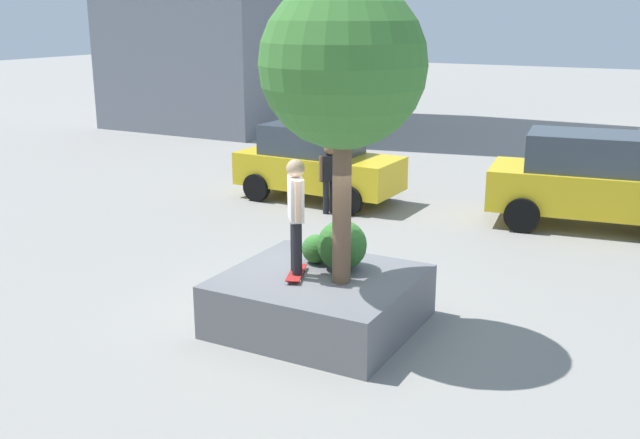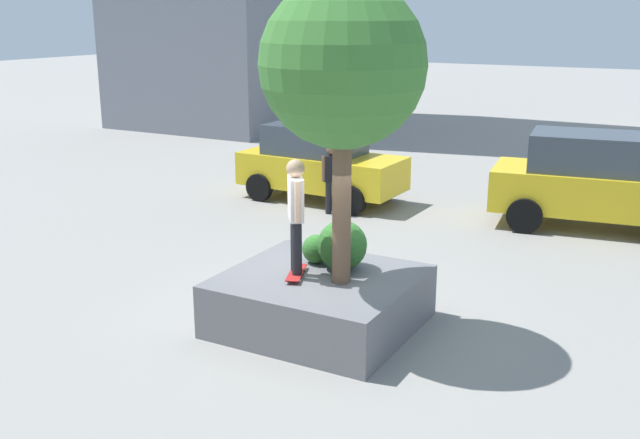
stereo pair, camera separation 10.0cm
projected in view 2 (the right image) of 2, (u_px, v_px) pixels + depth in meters
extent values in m
plane|color=gray|center=(315.00, 316.00, 12.02)|extent=(120.00, 120.00, 0.00)
cube|color=slate|center=(320.00, 301.00, 11.53)|extent=(2.85, 2.67, 0.84)
cylinder|color=brown|center=(342.00, 199.00, 10.80)|extent=(0.28, 0.28, 2.57)
sphere|color=#3D7A33|center=(343.00, 64.00, 10.27)|extent=(2.38, 2.38, 2.38)
sphere|color=#2D6628|center=(317.00, 249.00, 11.94)|extent=(0.47, 0.47, 0.47)
sphere|color=#2D6628|center=(342.00, 245.00, 11.61)|extent=(0.79, 0.79, 0.79)
cube|color=#A51E1E|center=(296.00, 272.00, 11.36)|extent=(0.48, 0.82, 0.02)
sphere|color=beige|center=(294.00, 269.00, 11.62)|extent=(0.06, 0.06, 0.06)
sphere|color=beige|center=(305.00, 269.00, 11.60)|extent=(0.06, 0.06, 0.06)
sphere|color=beige|center=(288.00, 280.00, 11.14)|extent=(0.06, 0.06, 0.06)
sphere|color=beige|center=(299.00, 281.00, 11.11)|extent=(0.06, 0.06, 0.06)
cylinder|color=black|center=(297.00, 248.00, 11.15)|extent=(0.15, 0.15, 0.84)
cylinder|color=black|center=(295.00, 244.00, 11.34)|extent=(0.15, 0.15, 0.84)
cube|color=silver|center=(296.00, 199.00, 11.04)|extent=(0.44, 0.50, 0.66)
cylinder|color=#D8AD8C|center=(298.00, 202.00, 10.80)|extent=(0.10, 0.10, 0.62)
cylinder|color=#D8AD8C|center=(294.00, 194.00, 11.27)|extent=(0.10, 0.10, 0.62)
sphere|color=#D8AD8C|center=(295.00, 168.00, 10.92)|extent=(0.27, 0.27, 0.27)
cube|color=gold|center=(322.00, 171.00, 19.20)|extent=(4.31, 1.91, 0.85)
cube|color=#38424C|center=(315.00, 139.00, 19.08)|extent=(2.43, 1.64, 0.77)
cylinder|color=black|center=(384.00, 186.00, 19.39)|extent=(0.73, 0.23, 0.72)
cylinder|color=black|center=(352.00, 200.00, 17.91)|extent=(0.73, 0.23, 0.72)
cylinder|color=black|center=(296.00, 175.00, 20.72)|extent=(0.73, 0.23, 0.72)
cylinder|color=black|center=(259.00, 187.00, 19.24)|extent=(0.73, 0.23, 0.72)
cube|color=gold|center=(598.00, 191.00, 16.68)|extent=(4.88, 2.57, 0.93)
cube|color=#38424C|center=(591.00, 152.00, 16.52)|extent=(2.82, 2.06, 0.84)
cylinder|color=black|center=(533.00, 196.00, 18.19)|extent=(0.82, 0.34, 0.79)
cylinder|color=black|center=(525.00, 216.00, 16.44)|extent=(0.82, 0.34, 0.79)
cylinder|color=black|center=(335.00, 196.00, 18.10)|extent=(0.15, 0.15, 0.81)
cylinder|color=black|center=(328.00, 197.00, 17.99)|extent=(0.15, 0.15, 0.81)
cube|color=black|center=(332.00, 168.00, 17.85)|extent=(0.38, 0.50, 0.64)
cylinder|color=brown|center=(340.00, 166.00, 17.98)|extent=(0.10, 0.10, 0.60)
cylinder|color=brown|center=(324.00, 168.00, 17.71)|extent=(0.10, 0.10, 0.60)
sphere|color=brown|center=(332.00, 149.00, 17.73)|extent=(0.27, 0.27, 0.27)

